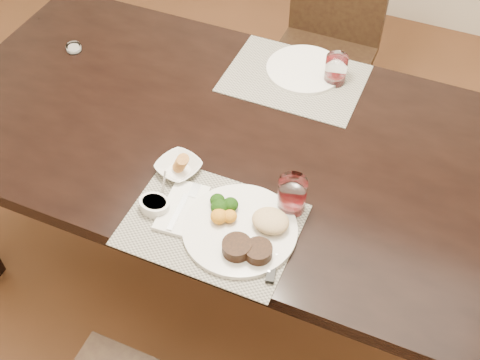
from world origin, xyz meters
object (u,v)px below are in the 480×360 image
at_px(steak_knife, 277,256).
at_px(cracker_bowl, 179,167).
at_px(chair_far, 328,38).
at_px(wine_glass_near, 292,196).
at_px(dinner_plate, 244,229).
at_px(far_plate, 305,69).

height_order(steak_knife, cracker_bowl, cracker_bowl).
bearing_deg(steak_knife, cracker_bowl, 143.28).
height_order(chair_far, wine_glass_near, chair_far).
height_order(steak_knife, wine_glass_near, wine_glass_near).
bearing_deg(cracker_bowl, steak_knife, -24.51).
bearing_deg(dinner_plate, far_plate, 72.29).
relative_size(steak_knife, far_plate, 0.98).
relative_size(cracker_bowl, wine_glass_near, 1.41).
bearing_deg(dinner_plate, steak_knife, -42.85).
bearing_deg(dinner_plate, cracker_bowl, 129.26).
relative_size(steak_knife, cracker_bowl, 1.69).
relative_size(chair_far, cracker_bowl, 5.89).
distance_m(cracker_bowl, far_plate, 0.62).
xyz_separation_m(cracker_bowl, wine_glass_near, (0.35, 0.00, 0.03)).
bearing_deg(wine_glass_near, cracker_bowl, 180.00).
relative_size(chair_far, dinner_plate, 2.90).
bearing_deg(dinner_plate, wine_glass_near, 33.71).
relative_size(chair_far, far_plate, 3.41).
height_order(dinner_plate, far_plate, dinner_plate).
bearing_deg(dinner_plate, chair_far, 72.48).
distance_m(chair_far, steak_knife, 1.36).
bearing_deg(chair_far, cracker_bowl, -95.87).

